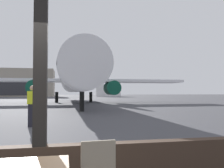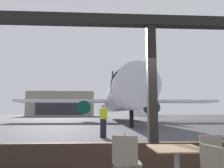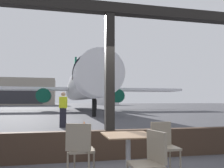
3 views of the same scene
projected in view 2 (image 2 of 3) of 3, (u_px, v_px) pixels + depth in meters
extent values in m
plane|color=#424247|center=(105.00, 119.00, 44.30)|extent=(220.00, 220.00, 0.00)
cube|color=#38281E|center=(153.00, 157.00, 4.75)|extent=(8.17, 0.24, 0.63)
cube|color=black|center=(150.00, 21.00, 5.16)|extent=(8.17, 0.24, 0.24)
cube|color=black|center=(152.00, 96.00, 4.93)|extent=(0.20, 0.20, 3.29)
cube|color=#8C6B4C|center=(176.00, 148.00, 3.41)|extent=(0.79, 0.79, 0.02)
cube|color=gray|center=(218.00, 164.00, 3.57)|extent=(0.40, 0.40, 0.04)
cube|color=gray|center=(211.00, 147.00, 3.78)|extent=(0.40, 0.07, 0.42)
cube|color=gray|center=(212.00, 163.00, 2.66)|extent=(0.13, 0.40, 0.41)
cube|color=gray|center=(128.00, 163.00, 3.49)|extent=(0.40, 0.40, 0.04)
cube|color=gray|center=(125.00, 150.00, 3.35)|extent=(0.39, 0.18, 0.43)
cylinder|color=silver|center=(117.00, 99.00, 34.29)|extent=(3.70, 31.73, 3.70)
cone|color=silver|center=(135.00, 86.00, 17.30)|extent=(3.52, 2.60, 3.52)
cylinder|color=black|center=(132.00, 87.00, 19.20)|extent=(3.78, 0.90, 3.78)
cube|color=silver|center=(65.00, 101.00, 33.89)|extent=(14.43, 4.20, 0.36)
cube|color=silver|center=(168.00, 101.00, 34.83)|extent=(14.43, 4.20, 0.36)
cylinder|color=#0C4C38|center=(84.00, 107.00, 32.55)|extent=(1.90, 3.20, 1.90)
cylinder|color=#0C4C38|center=(151.00, 108.00, 33.13)|extent=(1.90, 3.20, 1.90)
cube|color=#0C4C38|center=(112.00, 84.00, 49.06)|extent=(0.36, 4.40, 5.20)
cylinder|color=black|center=(132.00, 119.00, 19.14)|extent=(0.36, 0.36, 1.50)
cylinder|color=black|center=(102.00, 116.00, 34.91)|extent=(0.44, 0.44, 1.50)
cylinder|color=black|center=(132.00, 116.00, 35.19)|extent=(0.44, 0.44, 1.50)
cube|color=black|center=(103.00, 128.00, 11.33)|extent=(0.32, 0.20, 0.95)
cube|color=yellow|center=(103.00, 114.00, 11.43)|extent=(0.40, 0.22, 0.55)
sphere|color=tan|center=(103.00, 106.00, 11.48)|extent=(0.22, 0.22, 0.22)
cylinder|color=yellow|center=(101.00, 114.00, 11.63)|extent=(0.09, 0.09, 0.52)
cylinder|color=yellow|center=(106.00, 114.00, 11.22)|extent=(0.09, 0.09, 0.52)
cone|color=orange|center=(125.00, 140.00, 7.72)|extent=(0.32, 0.32, 0.61)
cube|color=black|center=(125.00, 149.00, 7.68)|extent=(0.36, 0.36, 0.03)
cube|color=#9E9384|center=(62.00, 104.00, 88.10)|extent=(25.23, 12.90, 9.45)
cube|color=#2D2D33|center=(59.00, 107.00, 81.49)|extent=(17.66, 0.10, 5.67)
cylinder|color=white|center=(143.00, 111.00, 82.80)|extent=(8.79, 8.79, 4.15)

